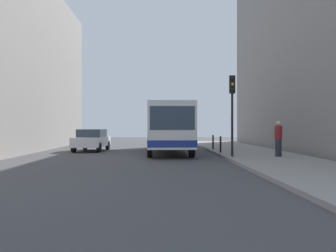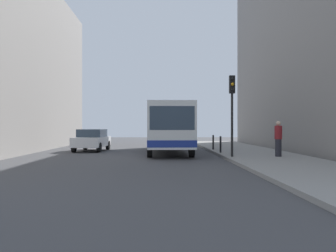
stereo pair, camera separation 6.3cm
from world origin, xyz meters
TOP-DOWN VIEW (x-y plane):
  - ground_plane at (0.00, 0.00)m, footprint 80.00×80.00m
  - sidewalk at (5.40, 0.00)m, footprint 4.40×40.00m
  - bus at (0.44, 4.29)m, footprint 2.67×11.05m
  - car_beside_bus at (-4.71, 6.12)m, footprint 2.10×4.51m
  - traffic_light at (3.55, -1.17)m, footprint 0.28×0.33m
  - bollard_near at (3.45, 1.97)m, footprint 0.11×0.11m
  - bollard_mid at (3.45, 5.12)m, footprint 0.11×0.11m
  - pedestrian_near_signal at (5.91, -1.15)m, footprint 0.38×0.38m

SIDE VIEW (x-z plane):
  - ground_plane at x=0.00m, z-range 0.00..0.00m
  - sidewalk at x=5.40m, z-range 0.00..0.15m
  - bollard_near at x=3.45m, z-range 0.15..1.10m
  - bollard_mid at x=3.45m, z-range 0.15..1.10m
  - car_beside_bus at x=-4.71m, z-range 0.04..1.52m
  - pedestrian_near_signal at x=5.91m, z-range 0.15..1.96m
  - bus at x=0.44m, z-range 0.23..3.23m
  - traffic_light at x=3.55m, z-range 0.96..5.06m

